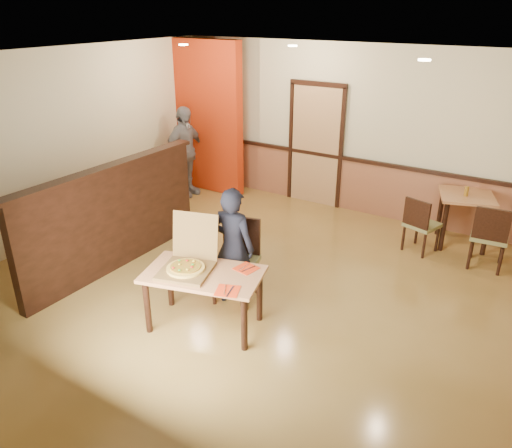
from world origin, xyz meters
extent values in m
plane|color=#A78341|center=(0.00, 0.00, 0.00)|extent=(7.00, 7.00, 0.00)
plane|color=black|center=(0.00, 0.00, 2.80)|extent=(7.00, 7.00, 0.00)
plane|color=beige|center=(0.00, 3.50, 1.40)|extent=(7.00, 0.00, 7.00)
plane|color=beige|center=(-3.50, 0.00, 1.40)|extent=(0.00, 7.00, 7.00)
cube|color=#995B3D|center=(0.00, 3.47, 0.45)|extent=(7.00, 0.04, 0.90)
cube|color=black|center=(0.00, 3.45, 0.92)|extent=(7.00, 0.06, 0.06)
cube|color=tan|center=(-0.80, 3.46, 1.05)|extent=(0.90, 0.06, 2.10)
cube|color=black|center=(-2.00, -0.20, 0.70)|extent=(0.14, 3.00, 1.40)
cube|color=black|center=(-2.00, -0.20, 1.42)|extent=(0.20, 3.10, 0.05)
cube|color=#AD2A0C|center=(-2.90, 3.00, 1.40)|extent=(1.60, 0.20, 2.78)
cylinder|color=beige|center=(-2.30, 1.80, 2.78)|extent=(0.14, 0.14, 0.02)
cylinder|color=beige|center=(-0.80, 2.50, 2.78)|extent=(0.14, 0.14, 0.02)
cylinder|color=beige|center=(1.40, 1.50, 2.78)|extent=(0.14, 0.14, 0.02)
cube|color=tan|center=(-0.10, -0.69, 0.66)|extent=(1.42, 1.05, 0.04)
cylinder|color=black|center=(-0.55, -1.11, 0.32)|extent=(0.07, 0.07, 0.64)
cylinder|color=black|center=(-0.71, -0.57, 0.32)|extent=(0.07, 0.07, 0.64)
cylinder|color=black|center=(0.51, -0.81, 0.32)|extent=(0.07, 0.07, 0.64)
cylinder|color=black|center=(0.36, -0.26, 0.32)|extent=(0.07, 0.07, 0.64)
cube|color=olive|center=(-0.13, -0.03, 0.49)|extent=(0.60, 0.60, 0.06)
cube|color=black|center=(-0.18, 0.19, 0.76)|extent=(0.47, 0.16, 0.47)
cylinder|color=black|center=(-0.28, -0.28, 0.22)|extent=(0.05, 0.05, 0.43)
cylinder|color=black|center=(-0.38, 0.12, 0.22)|extent=(0.05, 0.05, 0.43)
cylinder|color=black|center=(0.12, -0.18, 0.22)|extent=(0.05, 0.05, 0.43)
cylinder|color=black|center=(0.02, 0.22, 0.22)|extent=(0.05, 0.05, 0.43)
cube|color=olive|center=(1.42, 2.50, 0.42)|extent=(0.52, 0.52, 0.05)
cube|color=black|center=(1.36, 2.32, 0.64)|extent=(0.39, 0.15, 0.40)
cylinder|color=black|center=(1.63, 2.61, 0.18)|extent=(0.04, 0.04, 0.36)
cylinder|color=black|center=(1.53, 2.28, 0.18)|extent=(0.04, 0.04, 0.36)
cylinder|color=black|center=(1.30, 2.72, 0.18)|extent=(0.04, 0.04, 0.36)
cylinder|color=black|center=(1.20, 2.39, 0.18)|extent=(0.04, 0.04, 0.36)
cube|color=olive|center=(2.32, 2.50, 0.46)|extent=(0.50, 0.50, 0.06)
cube|color=black|center=(2.34, 2.29, 0.71)|extent=(0.44, 0.08, 0.44)
cylinder|color=black|center=(2.49, 2.71, 0.20)|extent=(0.04, 0.04, 0.40)
cylinder|color=black|center=(2.52, 2.33, 0.20)|extent=(0.04, 0.04, 0.40)
cylinder|color=black|center=(2.11, 2.67, 0.20)|extent=(0.04, 0.04, 0.40)
cylinder|color=black|center=(2.14, 2.29, 0.20)|extent=(0.04, 0.04, 0.40)
cube|color=tan|center=(1.87, 3.05, 0.78)|extent=(0.94, 0.94, 0.04)
cylinder|color=black|center=(1.68, 2.68, 0.38)|extent=(0.07, 0.07, 0.76)
cylinder|color=black|center=(1.50, 3.23, 0.38)|extent=(0.07, 0.07, 0.76)
cylinder|color=black|center=(2.24, 2.87, 0.38)|extent=(0.07, 0.07, 0.76)
cylinder|color=black|center=(2.05, 3.42, 0.38)|extent=(0.07, 0.07, 0.76)
imported|color=black|center=(-0.11, -0.10, 0.74)|extent=(0.57, 0.41, 1.48)
imported|color=gray|center=(-3.00, 2.49, 0.84)|extent=(0.46, 1.00, 1.68)
cube|color=brown|center=(-0.26, -0.78, 0.70)|extent=(0.67, 0.67, 0.04)
cube|color=brown|center=(-0.35, -0.49, 0.98)|extent=(0.54, 0.25, 0.53)
cylinder|color=#E6BF53|center=(-0.26, -0.78, 0.73)|extent=(0.44, 0.44, 0.03)
cube|color=red|center=(0.34, -0.85, 0.68)|extent=(0.31, 0.31, 0.01)
cylinder|color=silver|center=(0.31, -0.85, 0.69)|extent=(0.08, 0.19, 0.01)
cube|color=silver|center=(0.37, -0.85, 0.69)|extent=(0.10, 0.21, 0.00)
cube|color=red|center=(0.25, -0.36, 0.68)|extent=(0.26, 0.26, 0.01)
cylinder|color=silver|center=(0.22, -0.36, 0.69)|extent=(0.04, 0.19, 0.01)
cube|color=silver|center=(0.28, -0.36, 0.69)|extent=(0.05, 0.20, 0.00)
cylinder|color=#8C6219|center=(1.86, 2.98, 0.87)|extent=(0.06, 0.06, 0.15)
camera|label=1|loc=(2.92, -4.37, 3.35)|focal=35.00mm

